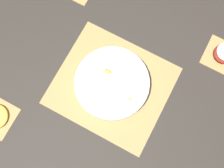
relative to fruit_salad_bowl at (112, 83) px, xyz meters
The scene contains 5 objects.
ground_plane 0.04m from the fruit_salad_bowl, 48.11° to the right, with size 6.00×6.00×0.00m, color #2D2823.
bamboo_mat_center 0.04m from the fruit_salad_bowl, 48.11° to the right, with size 0.42×0.37×0.01m.
coaster_mat_far_right 0.44m from the fruit_salad_bowl, 43.49° to the left, with size 0.13×0.13×0.01m.
fruit_salad_bowl is the anchor object (origin of this frame).
apple_half 0.44m from the fruit_salad_bowl, 43.49° to the left, with size 0.08×0.08×0.04m.
Camera 1 is at (0.10, -0.19, 0.97)m, focal length 42.00 mm.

